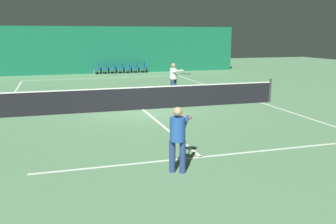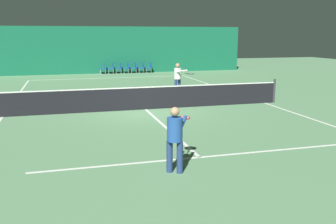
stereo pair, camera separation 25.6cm
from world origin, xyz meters
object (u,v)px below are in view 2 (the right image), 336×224
Objects in this scene: courtside_chair_0 at (104,68)px; courtside_chair_4 at (134,67)px; courtside_chair_1 at (111,68)px; player_near at (175,134)px; courtside_chair_6 at (149,67)px; tennis_net at (145,97)px; courtside_chair_5 at (142,67)px; player_far at (178,76)px; courtside_chair_2 at (119,67)px; courtside_chair_3 at (127,67)px.

courtside_chair_4 is at bearing 90.00° from courtside_chair_0.
courtside_chair_1 is (0.61, 0.00, 0.00)m from courtside_chair_0.
courtside_chair_6 is at bearing 18.50° from player_near.
tennis_net is 15.17m from courtside_chair_6.
courtside_chair_0 and courtside_chair_5 have the same top height.
courtside_chair_5 is at bearing 78.88° from tennis_net.
player_far is 1.89× the size of courtside_chair_1.
courtside_chair_1 is (-2.05, 11.19, -0.44)m from player_far.
player_far reaches higher than courtside_chair_0.
player_near is 22.19m from courtside_chair_4.
courtside_chair_0 and courtside_chair_2 have the same top height.
courtside_chair_3 is 1.00× the size of courtside_chair_4.
player_far reaches higher than player_near.
courtside_chair_3 and courtside_chair_4 have the same top height.
courtside_chair_5 is at bearing 20.03° from player_near.
courtside_chair_0 and courtside_chair_3 have the same top height.
courtside_chair_3 is (0.61, 0.00, 0.00)m from courtside_chair_2.
courtside_chair_3 is at bearing 83.50° from tennis_net.
courtside_chair_1 and courtside_chair_3 have the same top height.
courtside_chair_4 and courtside_chair_5 have the same top height.
courtside_chair_0 is (0.73, 21.96, -0.39)m from player_near.
player_near reaches higher than courtside_chair_1.
courtside_chair_3 is at bearing 156.87° from player_far.
courtside_chair_4 is at bearing -90.00° from courtside_chair_5.
tennis_net is 14.29× the size of courtside_chair_4.
courtside_chair_5 is at bearing 90.00° from courtside_chair_4.
tennis_net is 8.03× the size of player_near.
tennis_net is 14.29× the size of courtside_chair_3.
courtside_chair_2 is at bearing -90.00° from courtside_chair_4.
player_near reaches higher than courtside_chair_0.
courtside_chair_1 is at bearing -90.00° from courtside_chair_6.
courtside_chair_4 is at bearing 21.59° from player_near.
courtside_chair_4 is 0.61m from courtside_chair_5.
tennis_net is 4.39m from player_far.
tennis_net is at bearing -4.15° from courtside_chair_2.
courtside_chair_4 is (1.22, 0.00, 0.00)m from courtside_chair_2.
courtside_chair_1 is at bearing 26.31° from player_near.
courtside_chair_1 is 1.22m from courtside_chair_3.
courtside_chair_1 is at bearing -90.00° from courtside_chair_4.
player_near is at bearing -11.32° from courtside_chair_6.
player_far is at bearing -2.02° from courtside_chair_5.
player_far is 11.20m from courtside_chair_4.
tennis_net reaches higher than courtside_chair_5.
tennis_net is at bearing -13.38° from courtside_chair_6.
courtside_chair_4 is (2.44, 0.00, 0.00)m from courtside_chair_0.
courtside_chair_2 is (-1.44, 11.19, -0.44)m from player_far.
tennis_net is at bearing 22.83° from player_near.
player_near is 11.29m from player_far.
player_far reaches higher than courtside_chair_5.
courtside_chair_1 is at bearing -90.00° from courtside_chair_3.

